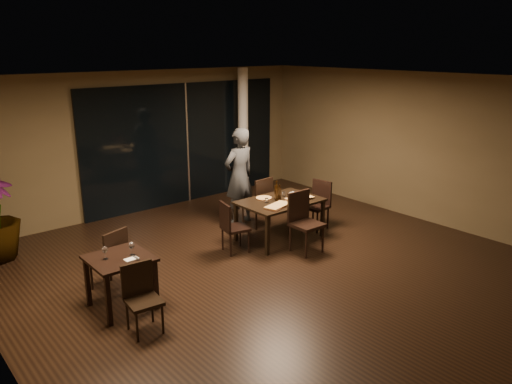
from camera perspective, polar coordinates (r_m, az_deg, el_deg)
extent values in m
plane|color=black|center=(8.28, 1.31, -8.52)|extent=(8.00, 8.00, 0.00)
cube|color=brown|center=(11.07, -12.63, 5.66)|extent=(8.00, 0.10, 3.00)
cube|color=brown|center=(10.81, 17.82, 5.02)|extent=(0.10, 8.00, 3.00)
cube|color=silver|center=(7.52, 1.46, 12.82)|extent=(8.00, 8.00, 0.04)
cube|color=black|center=(11.50, -7.95, 5.54)|extent=(5.00, 0.06, 2.70)
cylinder|color=white|center=(12.02, -1.49, 6.88)|extent=(0.24, 0.24, 3.00)
cube|color=black|center=(9.20, 2.76, -1.07)|extent=(1.50, 1.00, 0.04)
cube|color=black|center=(8.58, 1.31, -5.03)|extent=(0.06, 0.06, 0.71)
cube|color=black|center=(9.49, 7.61, -3.03)|extent=(0.06, 0.06, 0.71)
cube|color=black|center=(9.21, -2.30, -3.49)|extent=(0.06, 0.06, 0.71)
cube|color=black|center=(10.07, 3.93, -1.77)|extent=(0.06, 0.06, 0.71)
cube|color=black|center=(7.03, -15.36, -7.32)|extent=(0.80, 0.80, 0.04)
cube|color=black|center=(6.79, -16.52, -11.82)|extent=(0.06, 0.06, 0.71)
cube|color=black|center=(7.04, -11.39, -10.38)|extent=(0.06, 0.06, 0.71)
cube|color=black|center=(7.36, -18.70, -9.73)|extent=(0.06, 0.06, 0.71)
cube|color=black|center=(7.59, -13.90, -8.49)|extent=(0.06, 0.06, 0.71)
cube|color=black|center=(9.94, 0.03, -1.22)|extent=(0.51, 0.51, 0.05)
cylinder|color=black|center=(10.27, 0.03, -2.03)|extent=(0.04, 0.04, 0.48)
cylinder|color=black|center=(10.02, -1.51, -2.52)|extent=(0.04, 0.04, 0.48)
cylinder|color=black|center=(10.02, 1.58, -2.52)|extent=(0.04, 0.04, 0.48)
cylinder|color=black|center=(9.76, 0.03, -3.04)|extent=(0.04, 0.04, 0.48)
cube|color=black|center=(9.72, 0.91, 0.00)|extent=(0.47, 0.08, 0.53)
cube|color=black|center=(8.71, 5.83, -3.74)|extent=(0.50, 0.50, 0.06)
cylinder|color=black|center=(8.53, 5.76, -5.98)|extent=(0.04, 0.04, 0.50)
cylinder|color=black|center=(8.80, 7.64, -5.34)|extent=(0.04, 0.04, 0.50)
cylinder|color=black|center=(8.80, 3.93, -5.22)|extent=(0.04, 0.04, 0.50)
cylinder|color=black|center=(9.06, 5.82, -4.62)|extent=(0.04, 0.04, 0.50)
cube|color=black|center=(8.77, 4.87, -1.64)|extent=(0.49, 0.06, 0.56)
cube|color=black|center=(8.71, -2.37, -4.16)|extent=(0.51, 0.51, 0.05)
cylinder|color=black|center=(8.71, -0.84, -5.66)|extent=(0.03, 0.03, 0.43)
cylinder|color=black|center=(9.00, -1.82, -4.92)|extent=(0.03, 0.03, 0.43)
cylinder|color=black|center=(8.58, -2.92, -6.05)|extent=(0.03, 0.03, 0.43)
cylinder|color=black|center=(8.87, -3.84, -5.29)|extent=(0.03, 0.03, 0.43)
cube|color=black|center=(8.56, -3.56, -2.86)|extent=(0.13, 0.42, 0.48)
cube|color=black|center=(9.84, 6.81, -1.70)|extent=(0.50, 0.50, 0.05)
cylinder|color=black|center=(9.88, 5.31, -2.96)|extent=(0.04, 0.04, 0.45)
cylinder|color=black|center=(9.68, 7.01, -3.43)|extent=(0.04, 0.04, 0.45)
cylinder|color=black|center=(10.15, 6.54, -2.46)|extent=(0.04, 0.04, 0.45)
cylinder|color=black|center=(9.96, 8.22, -2.90)|extent=(0.04, 0.04, 0.45)
cube|color=black|center=(9.93, 7.54, -0.06)|extent=(0.10, 0.44, 0.50)
cube|color=black|center=(7.73, -16.56, -7.47)|extent=(0.55, 0.55, 0.05)
cylinder|color=black|center=(8.05, -16.33, -8.22)|extent=(0.04, 0.04, 0.45)
cylinder|color=black|center=(7.85, -18.29, -9.07)|extent=(0.04, 0.04, 0.45)
cylinder|color=black|center=(7.81, -14.54, -8.88)|extent=(0.04, 0.04, 0.45)
cylinder|color=black|center=(7.59, -16.52, -9.79)|extent=(0.04, 0.04, 0.45)
cube|color=black|center=(7.50, -15.69, -6.09)|extent=(0.43, 0.17, 0.50)
cube|color=black|center=(6.52, -12.70, -12.15)|extent=(0.45, 0.45, 0.05)
cylinder|color=black|center=(6.44, -13.43, -14.74)|extent=(0.03, 0.03, 0.42)
cylinder|color=black|center=(6.54, -10.62, -14.03)|extent=(0.03, 0.03, 0.42)
cylinder|color=black|center=(6.71, -14.49, -13.44)|extent=(0.03, 0.03, 0.42)
cylinder|color=black|center=(6.81, -11.78, -12.79)|extent=(0.03, 0.03, 0.42)
cube|color=black|center=(6.57, -13.43, -9.69)|extent=(0.41, 0.08, 0.46)
imported|color=#2B2D2F|center=(9.97, -1.93, 1.81)|extent=(0.68, 0.47, 1.95)
cube|color=#4D2B18|center=(8.81, 2.50, -1.66)|extent=(0.57, 0.40, 0.01)
cube|color=#4B2D18|center=(9.26, 5.00, -0.81)|extent=(0.60, 0.36, 0.01)
cylinder|color=#B12613|center=(9.28, 0.91, -0.70)|extent=(0.28, 0.28, 0.01)
cylinder|color=white|center=(9.03, 1.24, -0.97)|extent=(0.07, 0.07, 0.08)
cylinder|color=white|center=(9.44, 3.21, -0.23)|extent=(0.07, 0.07, 0.08)
cube|color=white|center=(9.46, 5.73, -0.45)|extent=(0.20, 0.14, 0.01)
cube|color=white|center=(9.65, 4.30, -0.09)|extent=(0.19, 0.11, 0.01)
cube|color=white|center=(6.90, -14.06, -7.46)|extent=(0.18, 0.11, 0.01)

